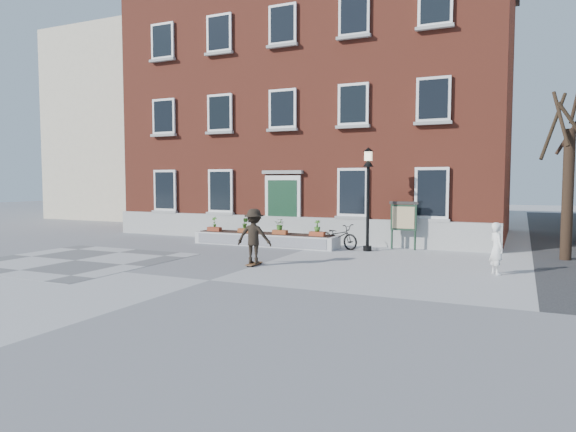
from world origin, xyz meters
The scene contains 11 objects.
ground centered at (0.00, 0.00, 0.00)m, with size 100.00×100.00×0.00m, color #9D9DA0.
checker_patch centered at (-6.00, 1.00, 0.01)m, with size 6.00×6.00×0.01m, color #58585A.
distant_building centered at (-18.00, 20.00, 6.50)m, with size 10.00×12.00×13.00m, color beige.
bicycle centered at (1.06, 7.49, 0.49)m, with size 0.65×1.88×0.99m, color black.
bystander centered at (6.99, 4.15, 0.75)m, with size 0.55×0.36×1.49m, color white.
brick_building centered at (-2.00, 13.98, 6.30)m, with size 18.40×10.85×12.60m.
planter_assembly centered at (-1.99, 7.18, 0.31)m, with size 6.20×1.12×1.15m.
bare_tree centered at (9.01, 8.01, 2.79)m, with size 1.83×1.83×6.16m.
lamp_post centered at (2.29, 7.36, 2.54)m, with size 0.40×0.40×3.93m.
notice_board centered at (3.44, 8.36, 1.26)m, with size 1.10×0.16×1.87m.
skateboarder centered at (-0.05, 2.63, 0.93)m, with size 1.20×0.80×1.80m.
Camera 1 is at (7.61, -11.55, 2.70)m, focal length 32.00 mm.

